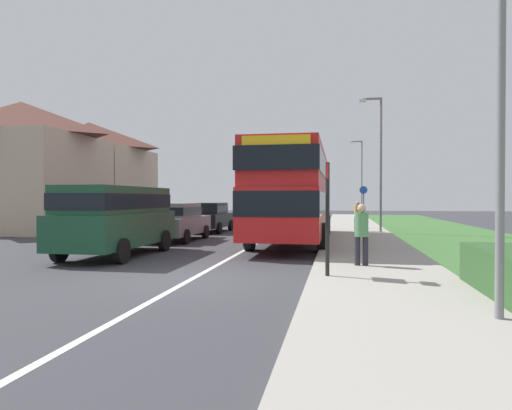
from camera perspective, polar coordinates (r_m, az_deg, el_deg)
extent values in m
plane|color=#38383D|center=(10.42, -8.00, -9.19)|extent=(120.00, 120.00, 0.00)
cube|color=silver|center=(18.12, 0.01, -4.91)|extent=(0.14, 60.00, 0.01)
cube|color=#9E998E|center=(15.87, 13.83, -5.54)|extent=(3.20, 68.00, 0.12)
cube|color=#3D6B33|center=(16.69, 28.80, -5.37)|extent=(6.00, 68.00, 0.08)
cube|color=red|center=(18.56, 4.82, -0.69)|extent=(2.50, 11.13, 1.65)
cube|color=red|center=(18.59, 4.83, 4.25)|extent=(2.45, 10.91, 1.55)
cube|color=black|center=(18.56, 4.83, 0.33)|extent=(2.53, 11.18, 0.76)
cube|color=black|center=(18.59, 4.83, 4.49)|extent=(2.53, 11.18, 0.72)
cube|color=gold|center=(13.18, 2.51, 7.83)|extent=(2.00, 0.08, 0.44)
cylinder|color=black|center=(22.17, 2.46, -2.58)|extent=(0.30, 1.00, 1.00)
cylinder|color=black|center=(21.96, 8.94, -2.62)|extent=(0.30, 1.00, 1.00)
cylinder|color=black|center=(15.76, -0.79, -3.96)|extent=(0.30, 1.00, 1.00)
cylinder|color=black|center=(15.47, 8.35, -4.05)|extent=(0.30, 1.00, 1.00)
cube|color=#19472D|center=(14.87, -17.13, -2.89)|extent=(1.95, 5.02, 1.00)
cube|color=#19472D|center=(14.84, -17.15, 0.62)|extent=(1.72, 4.62, 0.82)
cube|color=black|center=(14.84, -17.15, 0.46)|extent=(1.75, 4.67, 0.46)
cylinder|color=black|center=(16.72, -17.57, -4.20)|extent=(0.20, 0.72, 0.72)
cylinder|color=black|center=(15.92, -11.46, -4.43)|extent=(0.20, 0.72, 0.72)
cylinder|color=black|center=(14.06, -23.55, -5.17)|extent=(0.20, 0.72, 0.72)
cylinder|color=black|center=(13.09, -16.55, -5.58)|extent=(0.20, 0.72, 0.72)
cube|color=slate|center=(19.71, -9.93, -2.54)|extent=(1.76, 4.34, 0.72)
cube|color=slate|center=(19.48, -10.16, -0.65)|extent=(1.55, 2.39, 0.59)
cube|color=black|center=(19.48, -10.16, -0.73)|extent=(1.58, 2.41, 0.33)
cylinder|color=black|center=(21.30, -10.85, -3.27)|extent=(0.20, 0.60, 0.60)
cylinder|color=black|center=(20.74, -6.40, -3.37)|extent=(0.20, 0.60, 0.60)
cylinder|color=black|center=(18.82, -13.83, -3.81)|extent=(0.20, 0.60, 0.60)
cylinder|color=black|center=(18.18, -8.85, -3.96)|extent=(0.20, 0.60, 0.60)
cube|color=black|center=(24.57, -5.89, -1.89)|extent=(1.79, 4.09, 0.70)
cube|color=black|center=(24.35, -6.03, -0.41)|extent=(1.58, 2.25, 0.58)
cube|color=black|center=(24.36, -6.02, -0.48)|extent=(1.61, 2.27, 0.32)
cylinder|color=black|center=(26.06, -6.96, -2.52)|extent=(0.20, 0.60, 0.60)
cylinder|color=black|center=(25.59, -3.20, -2.57)|extent=(0.20, 0.60, 0.60)
cylinder|color=black|center=(23.65, -8.79, -2.86)|extent=(0.20, 0.60, 0.60)
cylinder|color=black|center=(23.14, -4.68, -2.93)|extent=(0.20, 0.60, 0.60)
cylinder|color=#23232D|center=(11.79, 12.66, -5.95)|extent=(0.14, 0.14, 0.85)
cylinder|color=#23232D|center=(11.80, 13.63, -5.95)|extent=(0.14, 0.14, 0.85)
cylinder|color=#518C56|center=(11.73, 13.16, -2.43)|extent=(0.34, 0.34, 0.60)
sphere|color=tan|center=(11.71, 13.16, -0.43)|extent=(0.22, 0.22, 0.22)
cylinder|color=#23232D|center=(24.22, 12.45, -2.49)|extent=(0.14, 0.14, 0.85)
cylinder|color=#23232D|center=(24.23, 12.92, -2.49)|extent=(0.14, 0.14, 0.85)
cylinder|color=#D1C14C|center=(24.20, 12.69, -0.77)|extent=(0.34, 0.34, 0.60)
sphere|color=tan|center=(24.19, 12.69, 0.20)|extent=(0.22, 0.22, 0.22)
cylinder|color=black|center=(10.00, 9.00, -2.11)|extent=(0.09, 0.09, 2.60)
cube|color=red|center=(10.01, 9.01, 4.19)|extent=(0.04, 0.44, 0.32)
cube|color=black|center=(10.01, 9.00, -0.68)|extent=(0.06, 0.52, 0.68)
cylinder|color=slate|center=(26.34, 13.38, -0.87)|extent=(0.08, 0.08, 2.10)
cylinder|color=blue|center=(26.33, 13.39, 1.85)|extent=(0.44, 0.03, 0.44)
cylinder|color=slate|center=(7.47, 28.50, 16.05)|extent=(0.12, 0.12, 7.57)
cylinder|color=slate|center=(23.68, 15.46, 4.74)|extent=(0.12, 0.12, 6.89)
cube|color=slate|center=(24.12, 14.40, 12.83)|extent=(0.90, 0.10, 0.10)
cube|color=silver|center=(24.08, 13.30, 12.68)|extent=(0.36, 0.20, 0.14)
cylinder|color=slate|center=(42.03, 13.18, 3.11)|extent=(0.12, 0.12, 7.03)
cube|color=slate|center=(42.29, 12.58, 7.82)|extent=(0.90, 0.10, 0.10)
cube|color=silver|center=(42.27, 11.97, 7.73)|extent=(0.36, 0.20, 0.14)
cube|color=#C1A88E|center=(28.23, -27.45, 2.37)|extent=(7.50, 6.73, 5.25)
pyramid|color=brown|center=(28.56, -27.49, 9.59)|extent=(7.50, 6.73, 1.93)
cube|color=#C1A88E|center=(33.91, -20.32, 2.13)|extent=(7.50, 6.73, 5.25)
pyramid|color=brown|center=(34.19, -20.35, 8.16)|extent=(7.50, 6.73, 1.93)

